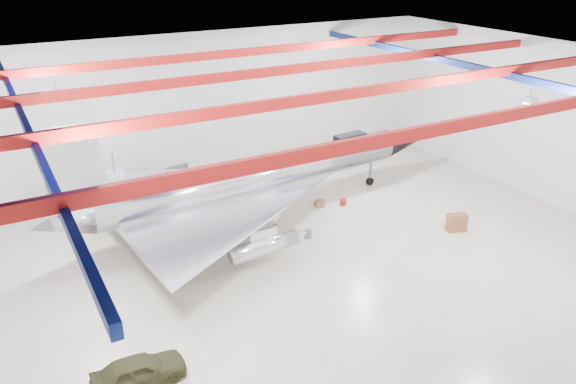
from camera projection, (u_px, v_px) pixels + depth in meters
floor at (290, 267)px, 31.53m from camera, size 40.00×40.00×0.00m
wall_back at (191, 109)px, 41.28m from camera, size 40.00×0.00×40.00m
wall_right at (546, 122)px, 38.22m from camera, size 0.00×30.00×30.00m
ceiling at (291, 72)px, 27.08m from camera, size 40.00×40.00×0.00m
ceiling_structure at (291, 85)px, 27.35m from camera, size 39.50×29.50×1.08m
jet_aircraft at (258, 179)px, 36.29m from camera, size 30.12×18.43×8.21m
jeep at (139, 371)px, 22.95m from camera, size 3.87×1.61×1.31m
desk at (457, 222)px, 35.35m from camera, size 1.37×0.98×1.13m
engine_drum at (308, 234)px, 34.70m from camera, size 0.59×0.59×0.43m
parts_bin at (320, 203)px, 38.76m from camera, size 0.73×0.64×0.43m
crate_small at (174, 230)px, 35.31m from camera, size 0.41×0.35×0.25m
tool_chest at (343, 202)px, 38.99m from camera, size 0.52×0.52×0.42m
oil_barrel at (272, 227)px, 35.57m from camera, size 0.62×0.53×0.40m
spares_box at (272, 207)px, 38.30m from camera, size 0.41×0.41×0.32m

